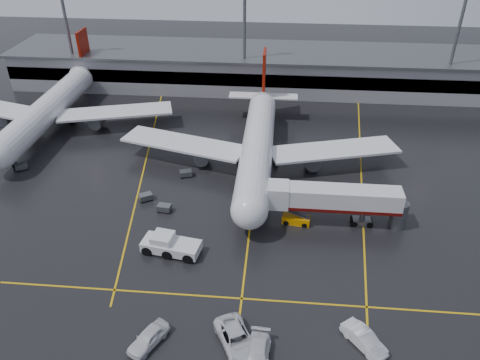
{
  "coord_description": "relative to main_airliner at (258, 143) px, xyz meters",
  "views": [
    {
      "loc": [
        3.37,
        -61.45,
        41.71
      ],
      "look_at": [
        -2.0,
        -2.0,
        4.0
      ],
      "focal_mm": 35.13,
      "sensor_mm": 36.0,
      "label": 1
    }
  ],
  "objects": [
    {
      "name": "baggage_cart_b",
      "position": [
        -16.65,
        -12.54,
        -3.58
      ],
      "size": [
        2.38,
        2.15,
        1.12
      ],
      "color": "#595B60",
      "rests_on": "ground"
    },
    {
      "name": "terminal",
      "position": [
        0.0,
        38.23,
        0.11
      ],
      "size": [
        122.0,
        19.0,
        8.6
      ],
      "color": "gray",
      "rests_on": "ground"
    },
    {
      "name": "service_van_b",
      "position": [
        2.36,
        -40.14,
        -3.33
      ],
      "size": [
        2.84,
        6.21,
        1.76
      ],
      "primitive_type": "imported",
      "rotation": [
        0.0,
        0.0,
        -0.06
      ],
      "color": "silver",
      "rests_on": "ground"
    },
    {
      "name": "apron_line_centre",
      "position": [
        0.0,
        -9.7,
        -4.2
      ],
      "size": [
        0.25,
        90.0,
        0.02
      ],
      "primitive_type": "cube",
      "color": "gold",
      "rests_on": "ground"
    },
    {
      "name": "belt_loader",
      "position": [
        6.58,
        -16.29,
        -3.59
      ],
      "size": [
        4.17,
        2.38,
        2.51
      ],
      "color": "orange",
      "rests_on": "ground"
    },
    {
      "name": "ground",
      "position": [
        0.0,
        -9.7,
        -4.21
      ],
      "size": [
        220.0,
        220.0,
        0.0
      ],
      "primitive_type": "plane",
      "color": "black",
      "rests_on": "ground"
    },
    {
      "name": "apron_line_left",
      "position": [
        -20.0,
        0.3,
        -4.2
      ],
      "size": [
        9.99,
        69.35,
        0.02
      ],
      "primitive_type": "cube",
      "rotation": [
        0.0,
        0.0,
        0.14
      ],
      "color": "gold",
      "rests_on": "ground"
    },
    {
      "name": "service_van_d",
      "position": [
        -9.32,
        -39.0,
        -3.32
      ],
      "size": [
        4.29,
        5.58,
        1.77
      ],
      "primitive_type": "imported",
      "rotation": [
        0.0,
        0.0,
        -0.49
      ],
      "color": "silver",
      "rests_on": "ground"
    },
    {
      "name": "apron_line_stop",
      "position": [
        0.0,
        -31.7,
        -4.2
      ],
      "size": [
        60.0,
        0.25,
        0.02
      ],
      "primitive_type": "cube",
      "color": "gold",
      "rests_on": "ground"
    },
    {
      "name": "main_airliner",
      "position": [
        0.0,
        0.0,
        0.0
      ],
      "size": [
        48.8,
        45.6,
        14.1
      ],
      "color": "silver",
      "rests_on": "ground"
    },
    {
      "name": "light_mast_mid",
      "position": [
        -5.0,
        32.3,
        10.27
      ],
      "size": [
        3.0,
        1.2,
        25.45
      ],
      "color": "#595B60",
      "rests_on": "ground"
    },
    {
      "name": "service_van_a",
      "position": [
        0.07,
        -38.45,
        -3.25
      ],
      "size": [
        5.98,
        7.61,
        1.92
      ],
      "primitive_type": "imported",
      "rotation": [
        0.0,
        0.0,
        0.47
      ],
      "color": "silver",
      "rests_on": "ground"
    },
    {
      "name": "baggage_cart_a",
      "position": [
        -13.1,
        -15.14,
        -3.58
      ],
      "size": [
        2.15,
        1.54,
        1.12
      ],
      "color": "#595B60",
      "rests_on": "ground"
    },
    {
      "name": "light_mast_left",
      "position": [
        -45.0,
        32.3,
        10.27
      ],
      "size": [
        3.0,
        1.2,
        25.45
      ],
      "color": "#595B60",
      "rests_on": "ground"
    },
    {
      "name": "second_airliner",
      "position": [
        -42.0,
        12.0,
        0.0
      ],
      "size": [
        48.8,
        45.6,
        14.1
      ],
      "color": "silver",
      "rests_on": "ground"
    },
    {
      "name": "baggage_cart_e",
      "position": [
        -40.4,
        -5.33,
        -3.58
      ],
      "size": [
        2.38,
        2.13,
        1.12
      ],
      "color": "#595B60",
      "rests_on": "ground"
    },
    {
      "name": "apron_line_right",
      "position": [
        18.0,
        0.3,
        -4.2
      ],
      "size": [
        7.57,
        69.64,
        0.02
      ],
      "primitive_type": "cube",
      "rotation": [
        0.0,
        0.0,
        -0.1
      ],
      "color": "gold",
      "rests_on": "ground"
    },
    {
      "name": "light_mast_right",
      "position": [
        40.0,
        32.3,
        10.27
      ],
      "size": [
        3.0,
        1.2,
        25.45
      ],
      "color": "#595B60",
      "rests_on": "ground"
    },
    {
      "name": "baggage_cart_c",
      "position": [
        -11.74,
        -5.04,
        -3.58
      ],
      "size": [
        2.29,
        1.83,
        1.12
      ],
      "color": "#595B60",
      "rests_on": "ground"
    },
    {
      "name": "jet_bridge",
      "position": [
        11.87,
        -15.7,
        -0.28
      ],
      "size": [
        19.9,
        3.4,
        6.05
      ],
      "color": "silver",
      "rests_on": "ground"
    },
    {
      "name": "service_van_c",
      "position": [
        13.51,
        -37.11,
        -3.31
      ],
      "size": [
        4.91,
        5.46,
        1.8
      ],
      "primitive_type": "imported",
      "rotation": [
        0.0,
        0.0,
        0.68
      ],
      "color": "silver",
      "rests_on": "ground"
    },
    {
      "name": "pushback_tractor",
      "position": [
        -10.28,
        -24.12,
        -3.1
      ],
      "size": [
        8.18,
        4.52,
        2.77
      ],
      "color": "silver",
      "rests_on": "ground"
    }
  ]
}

